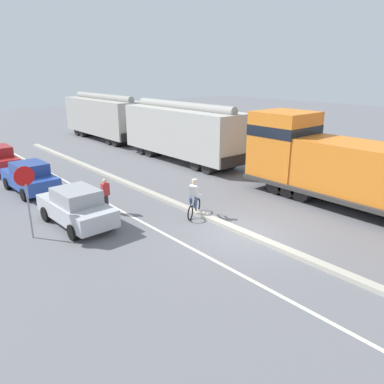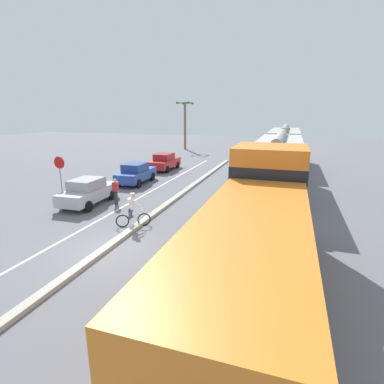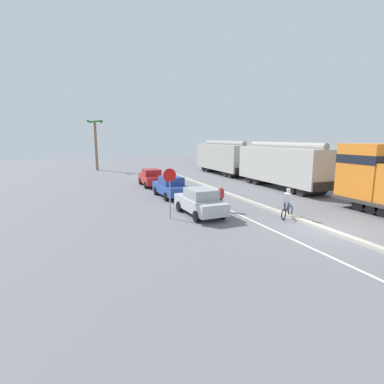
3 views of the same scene
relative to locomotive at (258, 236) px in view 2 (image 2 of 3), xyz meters
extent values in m
plane|color=slate|center=(-6.15, 0.83, -1.80)|extent=(120.00, 120.00, 0.00)
cube|color=#B2AD9E|center=(-6.15, 6.83, -1.72)|extent=(0.36, 36.00, 0.16)
cube|color=silver|center=(-8.55, 6.83, -1.79)|extent=(0.14, 36.00, 0.01)
cube|color=orange|center=(0.00, -1.44, 0.10)|extent=(2.70, 9.86, 2.40)
cube|color=orange|center=(0.00, 3.56, 0.65)|extent=(2.80, 2.80, 3.50)
cube|color=black|center=(0.00, 3.56, 1.44)|extent=(2.83, 2.83, 0.56)
cube|color=#383533|center=(0.00, -0.84, -1.10)|extent=(3.10, 11.60, 0.20)
cylinder|color=#4C4947|center=(0.00, -0.84, -1.25)|extent=(1.10, 3.00, 1.10)
cylinder|color=black|center=(0.00, 3.15, -1.30)|extent=(2.40, 1.00, 1.00)
cylinder|color=black|center=(0.00, 2.35, -1.30)|extent=(2.40, 1.00, 1.00)
cylinder|color=black|center=(0.00, 1.55, -1.30)|extent=(2.40, 1.00, 1.00)
cylinder|color=black|center=(0.00, -3.23, -1.30)|extent=(2.40, 1.00, 1.00)
cylinder|color=black|center=(0.00, -4.03, -1.30)|extent=(2.40, 1.00, 1.00)
cube|color=#B1AEA6|center=(0.00, 12.16, 0.35)|extent=(2.90, 10.40, 3.10)
cylinder|color=gray|center=(0.00, 12.16, 2.08)|extent=(0.60, 9.88, 0.60)
cube|color=black|center=(0.00, 17.41, -0.85)|extent=(2.61, 0.10, 0.70)
cube|color=black|center=(0.00, 6.91, -0.85)|extent=(2.61, 0.10, 0.70)
cylinder|color=black|center=(0.00, 15.93, -1.35)|extent=(2.46, 0.90, 0.90)
cylinder|color=black|center=(0.00, 14.83, -1.35)|extent=(2.46, 0.90, 0.90)
cylinder|color=black|center=(0.00, 9.48, -1.35)|extent=(2.46, 0.90, 0.90)
cylinder|color=black|center=(0.00, 8.38, -1.35)|extent=(2.46, 0.90, 0.90)
cube|color=#A4A199|center=(0.00, 23.76, 0.35)|extent=(2.90, 10.40, 3.10)
cylinder|color=gray|center=(0.00, 23.76, 2.08)|extent=(0.60, 9.88, 0.60)
cube|color=black|center=(0.00, 29.01, -0.85)|extent=(2.61, 0.10, 0.70)
cube|color=black|center=(0.00, 18.51, -0.85)|extent=(2.61, 0.10, 0.70)
cylinder|color=black|center=(0.00, 27.53, -1.35)|extent=(2.46, 0.90, 0.90)
cylinder|color=black|center=(0.00, 26.43, -1.35)|extent=(2.46, 0.90, 0.90)
cylinder|color=black|center=(0.00, 21.08, -1.35)|extent=(2.46, 0.90, 0.90)
cylinder|color=black|center=(0.00, 19.98, -1.35)|extent=(2.46, 0.90, 0.90)
cube|color=#B7BABF|center=(-10.80, 5.98, -1.13)|extent=(1.85, 4.26, 0.70)
cube|color=#9C9EA2|center=(-10.79, 5.83, -0.48)|extent=(1.57, 1.95, 0.60)
cube|color=#1E232D|center=(-10.83, 6.83, -0.53)|extent=(1.43, 0.17, 0.51)
cylinder|color=black|center=(-11.65, 7.25, -1.48)|extent=(0.24, 0.65, 0.64)
cylinder|color=black|center=(-10.04, 7.31, -1.48)|extent=(0.24, 0.65, 0.64)
cylinder|color=black|center=(-11.56, 4.65, -1.48)|extent=(0.24, 0.65, 0.64)
cylinder|color=black|center=(-9.94, 4.71, -1.48)|extent=(0.24, 0.65, 0.64)
cube|color=#28479E|center=(-10.76, 11.91, -1.13)|extent=(1.85, 4.26, 0.70)
cube|color=navy|center=(-10.75, 11.76, -0.48)|extent=(1.57, 1.95, 0.60)
cube|color=#1E232D|center=(-10.79, 12.76, -0.53)|extent=(1.43, 0.17, 0.51)
cylinder|color=black|center=(-11.61, 13.18, -1.48)|extent=(0.24, 0.65, 0.64)
cylinder|color=black|center=(-10.00, 13.24, -1.48)|extent=(0.24, 0.65, 0.64)
cylinder|color=black|center=(-11.52, 10.58, -1.48)|extent=(0.24, 0.65, 0.64)
cylinder|color=black|center=(-9.91, 10.63, -1.48)|extent=(0.24, 0.65, 0.64)
cube|color=red|center=(-10.85, 17.80, -1.13)|extent=(1.78, 4.23, 0.70)
cube|color=maroon|center=(-10.85, 17.65, -0.48)|extent=(1.53, 1.93, 0.60)
cube|color=#1E232D|center=(-10.83, 18.65, -0.53)|extent=(1.43, 0.15, 0.51)
cylinder|color=black|center=(-11.63, 19.12, -1.48)|extent=(0.23, 0.64, 0.64)
cylinder|color=black|center=(-10.02, 19.09, -1.48)|extent=(0.23, 0.64, 0.64)
cylinder|color=black|center=(-11.68, 16.52, -1.48)|extent=(0.23, 0.64, 0.64)
cylinder|color=black|center=(-10.06, 16.49, -1.48)|extent=(0.23, 0.64, 0.64)
torus|color=black|center=(-5.92, 3.78, -1.47)|extent=(0.60, 0.39, 0.66)
torus|color=black|center=(-6.82, 3.25, -1.47)|extent=(0.60, 0.39, 0.66)
cylinder|color=silver|center=(-6.37, 3.51, -1.17)|extent=(0.70, 0.45, 0.05)
cylinder|color=silver|center=(-6.28, 3.56, -1.35)|extent=(0.44, 0.29, 0.36)
cylinder|color=silver|center=(-6.56, 3.40, -1.02)|extent=(0.04, 0.04, 0.30)
cylinder|color=silver|center=(-5.99, 3.74, -0.92)|extent=(0.28, 0.43, 0.04)
cylinder|color=#38476B|center=(-6.53, 3.54, -1.12)|extent=(0.33, 0.27, 0.52)
cylinder|color=#38476B|center=(-6.42, 3.37, -1.12)|extent=(0.30, 0.26, 0.52)
cube|color=white|center=(-6.41, 3.49, -0.60)|extent=(0.46, 0.46, 0.57)
sphere|color=beige|center=(-6.35, 3.52, -0.21)|extent=(0.22, 0.22, 0.22)
cylinder|color=white|center=(-6.35, 3.52, -0.11)|extent=(0.22, 0.22, 0.05)
cylinder|color=white|center=(-6.32, 3.73, -0.60)|extent=(0.44, 0.31, 0.36)
cylinder|color=white|center=(-6.16, 3.45, -0.60)|extent=(0.44, 0.31, 0.36)
cylinder|color=gray|center=(-12.69, 5.87, -0.70)|extent=(0.07, 0.07, 2.20)
cylinder|color=red|center=(-12.69, 5.89, 0.70)|extent=(0.76, 0.03, 0.76)
cylinder|color=white|center=(-12.69, 5.91, 0.70)|extent=(0.48, 0.02, 0.48)
cylinder|color=#846647|center=(-14.61, 34.28, 1.56)|extent=(0.36, 0.36, 6.71)
cone|color=#2D7033|center=(-13.71, 34.24, 4.96)|extent=(0.40, 1.83, 0.45)
cone|color=#2D7033|center=(-14.46, 35.17, 4.96)|extent=(1.83, 0.62, 0.36)
cone|color=#2D7033|center=(-15.51, 34.29, 4.96)|extent=(0.34, 1.81, 0.34)
cone|color=#2D7033|center=(-14.53, 33.38, 4.96)|extent=(1.83, 0.48, 0.37)
cylinder|color=#33333D|center=(-9.17, 6.42, -1.37)|extent=(0.22, 0.22, 0.85)
cube|color=red|center=(-9.17, 6.42, -0.67)|extent=(0.34, 0.22, 0.56)
sphere|color=beige|center=(-9.17, 6.42, -0.28)|extent=(0.20, 0.20, 0.20)
camera|label=1|loc=(-16.62, -8.36, 4.48)|focal=35.00mm
camera|label=2|loc=(0.76, -8.78, 3.72)|focal=28.00mm
camera|label=3|loc=(-17.62, -10.06, 2.79)|focal=28.00mm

